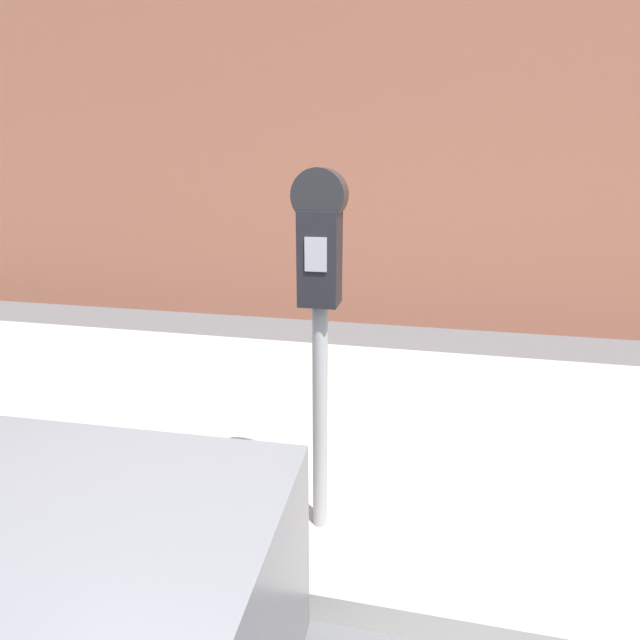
{
  "coord_description": "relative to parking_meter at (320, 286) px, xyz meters",
  "views": [
    {
      "loc": [
        0.44,
        -0.68,
        1.69
      ],
      "look_at": [
        0.04,
        1.2,
        1.1
      ],
      "focal_mm": 28.0,
      "sensor_mm": 36.0,
      "label": 1
    }
  ],
  "objects": [
    {
      "name": "sidewalk",
      "position": [
        -0.04,
        1.0,
        -1.18
      ],
      "size": [
        24.0,
        2.8,
        0.13
      ],
      "color": "#9E9B96",
      "rests_on": "ground_plane"
    },
    {
      "name": "building_facade",
      "position": [
        -0.04,
        3.66,
        1.92
      ],
      "size": [
        24.0,
        0.3,
        6.33
      ],
      "color": "#935642",
      "rests_on": "ground_plane"
    },
    {
      "name": "parking_meter",
      "position": [
        0.0,
        0.0,
        0.0
      ],
      "size": [
        0.2,
        0.15,
        1.57
      ],
      "color": "gray",
      "rests_on": "sidewalk"
    }
  ]
}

